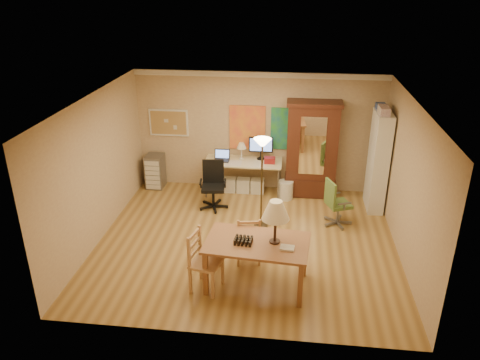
# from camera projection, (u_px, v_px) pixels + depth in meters

# --- Properties ---
(floor) EXTENTS (5.50, 5.50, 0.00)m
(floor) POSITION_uv_depth(u_px,v_px,m) (247.00, 242.00, 8.77)
(floor) COLOR olive
(floor) RESTS_ON ground
(crown_molding) EXTENTS (5.50, 0.08, 0.12)m
(crown_molding) POSITION_uv_depth(u_px,v_px,m) (259.00, 74.00, 9.93)
(crown_molding) COLOR white
(crown_molding) RESTS_ON floor
(corkboard) EXTENTS (0.90, 0.04, 0.62)m
(corkboard) POSITION_uv_depth(u_px,v_px,m) (169.00, 123.00, 10.62)
(corkboard) COLOR tan
(corkboard) RESTS_ON floor
(art_panel_left) EXTENTS (0.80, 0.04, 1.00)m
(art_panel_left) POSITION_uv_depth(u_px,v_px,m) (247.00, 128.00, 10.45)
(art_panel_left) COLOR yellow
(art_panel_left) RESTS_ON floor
(art_panel_right) EXTENTS (0.75, 0.04, 0.95)m
(art_panel_right) POSITION_uv_depth(u_px,v_px,m) (288.00, 129.00, 10.35)
(art_panel_right) COLOR #217086
(art_panel_right) RESTS_ON floor
(dining_table) EXTENTS (1.68, 1.09, 1.50)m
(dining_table) POSITION_uv_depth(u_px,v_px,m) (264.00, 233.00, 7.17)
(dining_table) COLOR brown
(dining_table) RESTS_ON floor
(ladder_chair_back) EXTENTS (0.47, 0.46, 0.89)m
(ladder_chair_back) POSITION_uv_depth(u_px,v_px,m) (248.00, 241.00, 8.00)
(ladder_chair_back) COLOR #A8724D
(ladder_chair_back) RESTS_ON floor
(ladder_chair_left) EXTENTS (0.54, 0.55, 1.00)m
(ladder_chair_left) POSITION_uv_depth(u_px,v_px,m) (204.00, 263.00, 7.29)
(ladder_chair_left) COLOR #A8724D
(ladder_chair_left) RESTS_ON floor
(torchiere_lamp) EXTENTS (0.33, 0.33, 1.83)m
(torchiere_lamp) POSITION_uv_depth(u_px,v_px,m) (262.00, 157.00, 8.70)
(torchiere_lamp) COLOR #45351B
(torchiere_lamp) RESTS_ON floor
(computer_desk) EXTENTS (1.72, 0.75, 1.30)m
(computer_desk) POSITION_uv_depth(u_px,v_px,m) (245.00, 173.00, 10.56)
(computer_desk) COLOR beige
(computer_desk) RESTS_ON floor
(office_chair_black) EXTENTS (0.63, 0.63, 1.02)m
(office_chair_black) POSITION_uv_depth(u_px,v_px,m) (213.00, 195.00, 9.96)
(office_chair_black) COLOR black
(office_chair_black) RESTS_ON floor
(office_chair_green) EXTENTS (0.59, 0.59, 0.96)m
(office_chair_green) POSITION_uv_depth(u_px,v_px,m) (336.00, 213.00, 9.28)
(office_chair_green) COLOR slate
(office_chair_green) RESTS_ON floor
(drawer_cart) EXTENTS (0.39, 0.47, 0.78)m
(drawer_cart) POSITION_uv_depth(u_px,v_px,m) (155.00, 171.00, 10.88)
(drawer_cart) COLOR slate
(drawer_cart) RESTS_ON floor
(armoire) EXTENTS (1.17, 0.55, 2.15)m
(armoire) POSITION_uv_depth(u_px,v_px,m) (311.00, 155.00, 10.29)
(armoire) COLOR #37170F
(armoire) RESTS_ON floor
(bookshelf) EXTENTS (0.31, 0.84, 2.09)m
(bookshelf) POSITION_uv_depth(u_px,v_px,m) (378.00, 162.00, 9.67)
(bookshelf) COLOR white
(bookshelf) RESTS_ON floor
(wastebin) EXTENTS (0.33, 0.33, 0.42)m
(wastebin) POSITION_uv_depth(u_px,v_px,m) (286.00, 190.00, 10.37)
(wastebin) COLOR silver
(wastebin) RESTS_ON floor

